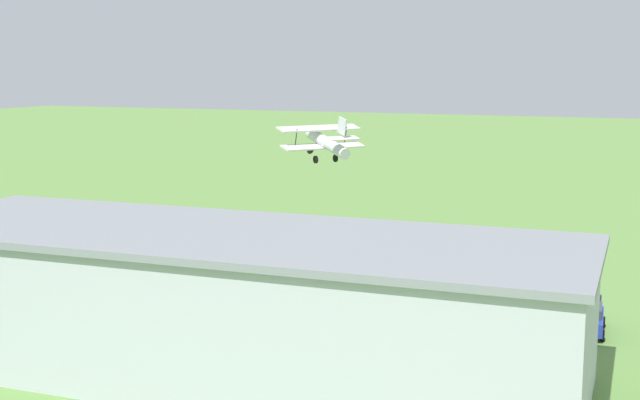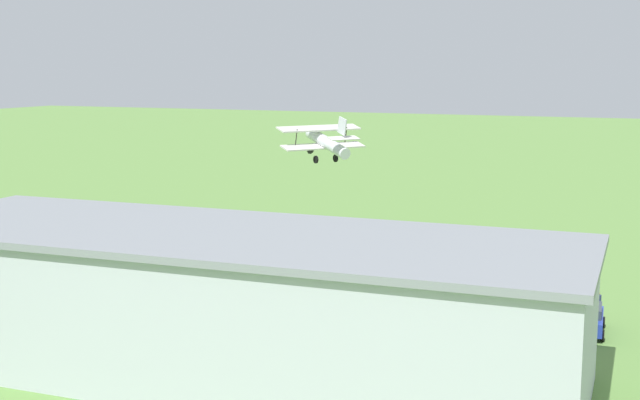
{
  "view_description": "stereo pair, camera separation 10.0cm",
  "coord_description": "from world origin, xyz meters",
  "px_view_note": "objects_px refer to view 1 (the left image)",
  "views": [
    {
      "loc": [
        -25.28,
        66.51,
        15.23
      ],
      "look_at": [
        -1.16,
        9.07,
        5.47
      ],
      "focal_mm": 48.25,
      "sensor_mm": 36.0,
      "label": 1
    },
    {
      "loc": [
        -25.38,
        66.47,
        15.23
      ],
      "look_at": [
        -1.16,
        9.07,
        5.47
      ],
      "focal_mm": 48.25,
      "sensor_mm": 36.0,
      "label": 2
    }
  ],
  "objects_px": {
    "biplane": "(325,141)",
    "person_watching_takeoff": "(480,292)",
    "person_crossing_taxiway": "(277,267)",
    "person_near_hangar_door": "(598,304)",
    "car_grey": "(106,267)",
    "hangar": "(226,302)",
    "car_green": "(28,260)",
    "person_at_fence_line": "(238,261)",
    "car_blue": "(588,318)",
    "person_beside_truck": "(303,266)"
  },
  "relations": [
    {
      "from": "car_green",
      "to": "person_beside_truck",
      "type": "bearing_deg",
      "value": -163.0
    },
    {
      "from": "car_green",
      "to": "person_crossing_taxiway",
      "type": "xyz_separation_m",
      "value": [
        -18.21,
        -5.19,
        -0.05
      ]
    },
    {
      "from": "car_grey",
      "to": "person_at_fence_line",
      "type": "distance_m",
      "value": 9.52
    },
    {
      "from": "biplane",
      "to": "person_crossing_taxiway",
      "type": "height_order",
      "value": "biplane"
    },
    {
      "from": "hangar",
      "to": "person_beside_truck",
      "type": "relative_size",
      "value": 20.96
    },
    {
      "from": "car_grey",
      "to": "person_near_hangar_door",
      "type": "height_order",
      "value": "car_grey"
    },
    {
      "from": "car_grey",
      "to": "person_beside_truck",
      "type": "distance_m",
      "value": 14.23
    },
    {
      "from": "hangar",
      "to": "person_crossing_taxiway",
      "type": "bearing_deg",
      "value": -71.78
    },
    {
      "from": "person_crossing_taxiway",
      "to": "person_beside_truck",
      "type": "height_order",
      "value": "person_beside_truck"
    },
    {
      "from": "hangar",
      "to": "biplane",
      "type": "height_order",
      "value": "biplane"
    },
    {
      "from": "car_grey",
      "to": "person_beside_truck",
      "type": "height_order",
      "value": "person_beside_truck"
    },
    {
      "from": "biplane",
      "to": "car_green",
      "type": "bearing_deg",
      "value": 41.71
    },
    {
      "from": "car_grey",
      "to": "person_beside_truck",
      "type": "bearing_deg",
      "value": -156.7
    },
    {
      "from": "person_crossing_taxiway",
      "to": "person_near_hangar_door",
      "type": "bearing_deg",
      "value": 177.53
    },
    {
      "from": "hangar",
      "to": "car_blue",
      "type": "bearing_deg",
      "value": -139.51
    },
    {
      "from": "person_crossing_taxiway",
      "to": "person_at_fence_line",
      "type": "xyz_separation_m",
      "value": [
        3.56,
        -0.66,
        0.01
      ]
    },
    {
      "from": "car_green",
      "to": "car_grey",
      "type": "bearing_deg",
      "value": -176.25
    },
    {
      "from": "car_blue",
      "to": "person_near_hangar_door",
      "type": "xyz_separation_m",
      "value": [
        -0.23,
        -3.69,
        -0.08
      ]
    },
    {
      "from": "hangar",
      "to": "car_blue",
      "type": "xyz_separation_m",
      "value": [
        -16.06,
        -13.71,
        -2.76
      ]
    },
    {
      "from": "biplane",
      "to": "car_green",
      "type": "relative_size",
      "value": 1.61
    },
    {
      "from": "car_green",
      "to": "hangar",
      "type": "bearing_deg",
      "value": 151.49
    },
    {
      "from": "car_grey",
      "to": "person_near_hangar_door",
      "type": "bearing_deg",
      "value": -173.61
    },
    {
      "from": "hangar",
      "to": "person_near_hangar_door",
      "type": "xyz_separation_m",
      "value": [
        -16.28,
        -17.4,
        -2.84
      ]
    },
    {
      "from": "hangar",
      "to": "person_crossing_taxiway",
      "type": "xyz_separation_m",
      "value": [
        6.04,
        -18.36,
        -2.81
      ]
    },
    {
      "from": "car_blue",
      "to": "person_near_hangar_door",
      "type": "distance_m",
      "value": 3.69
    },
    {
      "from": "car_grey",
      "to": "person_crossing_taxiway",
      "type": "xyz_separation_m",
      "value": [
        -11.4,
        -4.74,
        -0.02
      ]
    },
    {
      "from": "biplane",
      "to": "person_at_fence_line",
      "type": "bearing_deg",
      "value": 73.11
    },
    {
      "from": "biplane",
      "to": "person_watching_takeoff",
      "type": "height_order",
      "value": "biplane"
    },
    {
      "from": "car_grey",
      "to": "person_watching_takeoff",
      "type": "relative_size",
      "value": 2.51
    },
    {
      "from": "car_green",
      "to": "person_at_fence_line",
      "type": "xyz_separation_m",
      "value": [
        -14.65,
        -5.85,
        -0.04
      ]
    },
    {
      "from": "car_green",
      "to": "biplane",
      "type": "bearing_deg",
      "value": -138.29
    },
    {
      "from": "person_watching_takeoff",
      "to": "person_at_fence_line",
      "type": "bearing_deg",
      "value": -5.71
    },
    {
      "from": "car_grey",
      "to": "person_beside_truck",
      "type": "relative_size",
      "value": 2.4
    },
    {
      "from": "hangar",
      "to": "car_green",
      "type": "relative_size",
      "value": 7.98
    },
    {
      "from": "hangar",
      "to": "biplane",
      "type": "relative_size",
      "value": 4.95
    },
    {
      "from": "person_near_hangar_door",
      "to": "person_crossing_taxiway",
      "type": "distance_m",
      "value": 22.35
    },
    {
      "from": "biplane",
      "to": "car_green",
      "type": "distance_m",
      "value": 25.04
    },
    {
      "from": "person_at_fence_line",
      "to": "person_beside_truck",
      "type": "bearing_deg",
      "value": -177.49
    },
    {
      "from": "person_at_fence_line",
      "to": "person_near_hangar_door",
      "type": "bearing_deg",
      "value": 176.41
    },
    {
      "from": "person_near_hangar_door",
      "to": "person_at_fence_line",
      "type": "bearing_deg",
      "value": -3.59
    },
    {
      "from": "hangar",
      "to": "person_watching_takeoff",
      "type": "distance_m",
      "value": 19.59
    },
    {
      "from": "hangar",
      "to": "person_near_hangar_door",
      "type": "distance_m",
      "value": 24.0
    },
    {
      "from": "car_green",
      "to": "person_watching_takeoff",
      "type": "relative_size",
      "value": 2.74
    },
    {
      "from": "car_grey",
      "to": "person_crossing_taxiway",
      "type": "bearing_deg",
      "value": -157.42
    },
    {
      "from": "car_grey",
      "to": "person_crossing_taxiway",
      "type": "relative_size",
      "value": 2.58
    },
    {
      "from": "car_blue",
      "to": "person_beside_truck",
      "type": "bearing_deg",
      "value": -15.17
    },
    {
      "from": "car_blue",
      "to": "car_green",
      "type": "height_order",
      "value": "car_blue"
    },
    {
      "from": "car_grey",
      "to": "person_watching_takeoff",
      "type": "bearing_deg",
      "value": -172.39
    },
    {
      "from": "biplane",
      "to": "car_green",
      "type": "xyz_separation_m",
      "value": [
        17.66,
        15.74,
        -8.22
      ]
    },
    {
      "from": "hangar",
      "to": "car_grey",
      "type": "xyz_separation_m",
      "value": [
        17.45,
        -13.62,
        -2.79
      ]
    }
  ]
}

